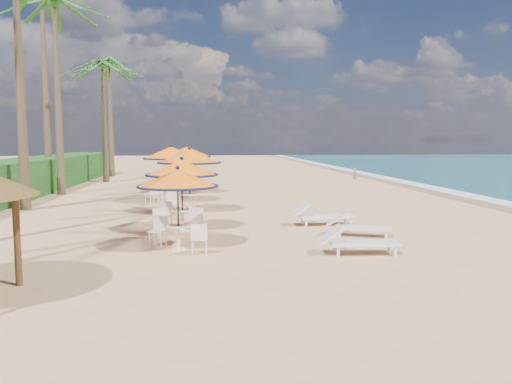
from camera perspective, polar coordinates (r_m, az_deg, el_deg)
ground at (r=13.15m, az=11.66°, el=-6.51°), size 160.00×160.00×0.00m
foam_strip at (r=26.00m, az=24.82°, el=-0.80°), size 1.20×140.00×0.04m
wetsand_band at (r=25.56m, az=23.08°, el=-0.84°), size 1.40×140.00×0.02m
station_0 at (r=12.78m, az=-8.94°, el=0.70°), size 2.08×2.08×2.17m
station_1 at (r=15.34m, az=-8.62°, el=1.72°), size 2.22×2.22×2.32m
station_2 at (r=19.30m, az=-7.74°, el=3.39°), size 2.47×2.47×2.57m
station_3 at (r=22.62m, az=-9.88°, el=3.62°), size 2.52×2.63×2.63m
station_4 at (r=26.48m, az=-7.84°, el=3.90°), size 2.48×2.48×2.58m
lounger_near at (r=12.56m, az=11.38°, el=-5.55°), size 2.00×0.76×0.70m
lounger_mid at (r=14.94m, az=11.40°, el=-3.79°), size 1.95×1.21×0.67m
lounger_far at (r=16.60m, az=7.30°, el=-2.59°), size 2.16×0.77×0.76m
palm_4 at (r=28.45m, az=-22.04°, el=18.34°), size 5.00×5.00×9.96m
palm_5 at (r=32.89m, az=-23.29°, el=19.21°), size 5.00×5.00×11.57m
palm_6 at (r=35.20m, az=-17.10°, el=13.00°), size 5.00×5.00×8.02m
palm_7 at (r=40.74m, az=-16.44°, el=13.24°), size 5.00×5.00×8.93m
person at (r=35.82m, az=11.25°, el=2.05°), size 0.30×0.38×0.89m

